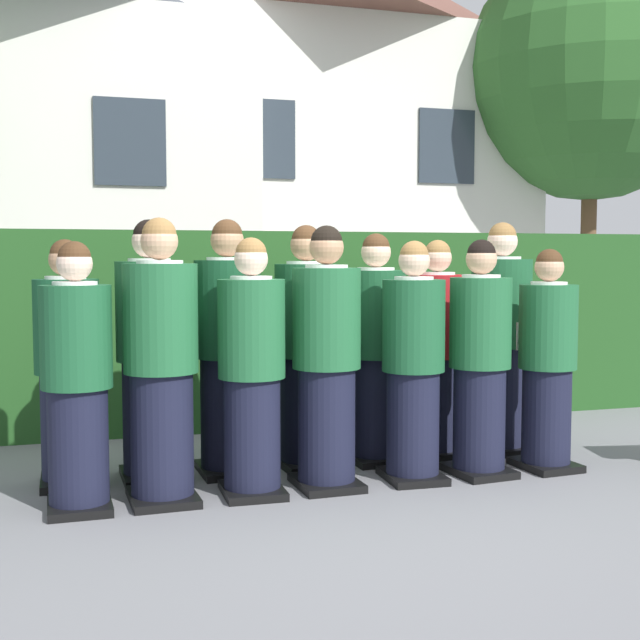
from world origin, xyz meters
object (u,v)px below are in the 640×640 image
Objects in this scene: student_front_row_2 at (252,373)px; student_in_red_blazer at (437,353)px; student_front_row_6 at (547,365)px; student_rear_row_4 at (375,354)px; student_rear_row_2 at (228,353)px; student_front_row_4 at (413,367)px; student_rear_row_0 at (68,369)px; student_rear_row_3 at (306,352)px; student_front_row_1 at (161,368)px; student_front_row_5 at (480,364)px; student_front_row_3 at (326,364)px; student_rear_row_6 at (501,343)px; student_front_row_0 at (77,384)px; student_rear_row_1 at (151,356)px.

student_front_row_2 is 1.00× the size of student_in_red_blazer.
student_rear_row_4 is at bearing 152.59° from student_front_row_6.
student_rear_row_2 reaches higher than student_in_red_blazer.
student_front_row_2 is 1.01× the size of student_front_row_4.
student_rear_row_3 is at bearing 0.85° from student_rear_row_0.
student_front_row_1 is 2.11m from student_front_row_5.
student_rear_row_3 reaches higher than student_front_row_2.
student_front_row_4 is (0.59, -0.00, -0.05)m from student_front_row_3.
student_front_row_1 reaches higher than student_rear_row_0.
student_in_red_blazer is at bearing 53.59° from student_front_row_4.
student_front_row_1 is 1.08× the size of student_rear_row_0.
student_rear_row_4 is at bearing 45.70° from student_front_row_3.
student_rear_row_6 reaches higher than student_rear_row_0.
student_rear_row_4 is at bearing 134.02° from student_front_row_5.
student_rear_row_1 is (0.48, 0.59, 0.08)m from student_front_row_0.
student_front_row_0 is 0.98× the size of student_front_row_5.
student_front_row_3 is at bearing -18.75° from student_rear_row_0.
student_front_row_4 is 0.91× the size of student_rear_row_2.
student_front_row_3 is 1.05× the size of student_in_red_blazer.
student_front_row_5 is at bearing -179.18° from student_front_row_6.
student_rear_row_1 reaches higher than student_front_row_4.
student_front_row_2 is 1.04× the size of student_front_row_6.
student_rear_row_3 is 1.06× the size of student_in_red_blazer.
student_rear_row_0 is at bearing 179.77° from student_rear_row_1.
student_front_row_3 reaches higher than student_in_red_blazer.
student_front_row_3 is at bearing -159.35° from student_rear_row_6.
student_rear_row_2 reaches higher than student_rear_row_0.
student_rear_row_4 is (-0.54, 0.56, 0.02)m from student_front_row_5.
student_front_row_1 is 1.08× the size of student_front_row_4.
student_front_row_1 is at bearing -178.93° from student_front_row_3.
student_rear_row_6 reaches higher than student_front_row_2.
student_rear_row_6 is at bearing 1.26° from student_rear_row_1.
student_front_row_3 is at bearing -92.68° from student_rear_row_3.
student_front_row_2 is 1.57m from student_front_row_5.
student_front_row_2 is 0.94× the size of student_rear_row_3.
student_front_row_1 is at bearing -132.50° from student_rear_row_2.
student_in_red_blazer is (2.07, 0.62, -0.05)m from student_front_row_1.
student_rear_row_6 reaches higher than student_front_row_3.
student_front_row_3 is 0.77m from student_rear_row_4.
student_rear_row_2 is 1.57m from student_in_red_blazer.
student_in_red_blazer is (0.44, 0.60, 0.01)m from student_front_row_4.
student_rear_row_2 is at bearing 134.74° from student_front_row_3.
student_front_row_1 reaches higher than student_rear_row_4.
student_front_row_3 is 0.97× the size of student_rear_row_1.
student_rear_row_4 is (-1.06, 0.55, 0.05)m from student_front_row_6.
student_front_row_4 is at bearing -25.55° from student_rear_row_2.
student_front_row_1 is 1.68m from student_rear_row_4.
student_front_row_5 is 1.69m from student_rear_row_2.
student_rear_row_4 reaches higher than student_front_row_6.
student_rear_row_2 is (-0.04, 0.56, 0.07)m from student_front_row_2.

